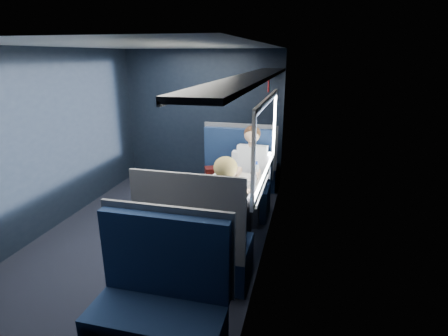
% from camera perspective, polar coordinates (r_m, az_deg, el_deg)
% --- Properties ---
extents(ground, '(2.80, 4.20, 0.01)m').
position_cam_1_polar(ground, '(4.71, -10.86, -10.28)').
color(ground, black).
extents(room_shell, '(3.00, 4.40, 2.40)m').
position_cam_1_polar(room_shell, '(4.21, -11.76, 7.72)').
color(room_shell, black).
rests_on(room_shell, ground).
extents(table, '(0.62, 1.00, 0.74)m').
position_cam_1_polar(table, '(4.12, 1.79, -3.93)').
color(table, '#54565E').
rests_on(table, ground).
extents(seat_bay_near, '(1.04, 0.62, 1.26)m').
position_cam_1_polar(seat_bay_near, '(5.04, 1.69, -2.67)').
color(seat_bay_near, '#0D1C3C').
rests_on(seat_bay_near, ground).
extents(seat_bay_far, '(1.04, 0.62, 1.26)m').
position_cam_1_polar(seat_bay_far, '(3.52, -4.30, -12.63)').
color(seat_bay_far, '#0D1C3C').
rests_on(seat_bay_far, ground).
extents(seat_row_front, '(1.04, 0.51, 1.16)m').
position_cam_1_polar(seat_row_front, '(5.90, 3.70, 0.30)').
color(seat_row_front, '#0D1C3C').
rests_on(seat_row_front, ground).
extents(seat_row_back, '(1.04, 0.51, 1.16)m').
position_cam_1_polar(seat_row_back, '(2.82, -10.51, -21.88)').
color(seat_row_back, '#0D1C3C').
rests_on(seat_row_back, ground).
extents(man, '(0.53, 0.56, 1.32)m').
position_cam_1_polar(man, '(4.74, 4.37, -0.30)').
color(man, black).
rests_on(man, ground).
extents(woman, '(0.53, 0.56, 1.32)m').
position_cam_1_polar(woman, '(3.45, 0.42, -7.30)').
color(woman, black).
rests_on(woman, ground).
extents(papers, '(0.66, 0.87, 0.01)m').
position_cam_1_polar(papers, '(4.19, 0.54, -2.37)').
color(papers, white).
rests_on(papers, table).
extents(laptop, '(0.23, 0.31, 0.22)m').
position_cam_1_polar(laptop, '(4.06, 4.11, -2.22)').
color(laptop, silver).
rests_on(laptop, table).
extents(bottle_small, '(0.06, 0.06, 0.20)m').
position_cam_1_polar(bottle_small, '(4.38, 5.31, -0.33)').
color(bottle_small, silver).
rests_on(bottle_small, table).
extents(cup, '(0.07, 0.07, 0.09)m').
position_cam_1_polar(cup, '(4.43, 5.23, -0.76)').
color(cup, white).
rests_on(cup, table).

